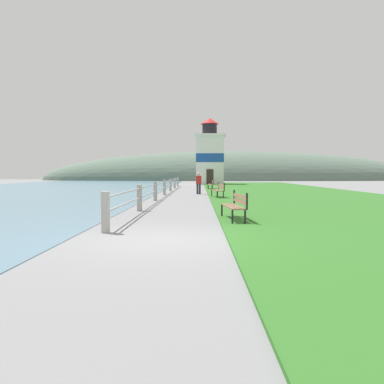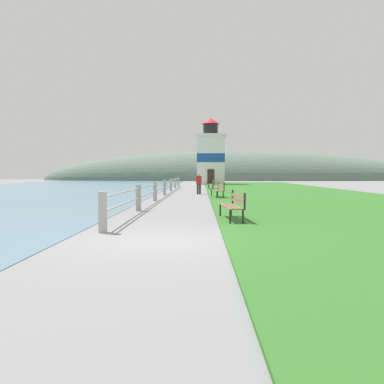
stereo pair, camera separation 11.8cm
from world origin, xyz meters
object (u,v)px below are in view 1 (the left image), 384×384
object	(u,v)px
park_bench_far	(211,184)
park_bench_midway	(219,189)
park_bench_near	(235,204)
person_strolling	(199,183)
lighthouse	(210,156)

from	to	relation	value
park_bench_far	park_bench_midway	bearing A→B (deg)	89.91
park_bench_near	park_bench_midway	world-z (taller)	same
park_bench_far	person_strolling	size ratio (longest dim) A/B	1.30
park_bench_far	person_strolling	world-z (taller)	person_strolling
park_bench_far	lighthouse	world-z (taller)	lighthouse
park_bench_midway	park_bench_far	bearing A→B (deg)	-97.05
lighthouse	person_strolling	distance (m)	23.33
park_bench_near	park_bench_far	distance (m)	22.39
park_bench_far	person_strolling	distance (m)	7.56
park_bench_midway	park_bench_far	size ratio (longest dim) A/B	0.99
park_bench_near	person_strolling	size ratio (longest dim) A/B	1.32
park_bench_midway	park_bench_far	world-z (taller)	same
park_bench_near	park_bench_midway	xyz separation A→B (m)	(0.06, 10.79, -0.00)
park_bench_midway	lighthouse	size ratio (longest dim) A/B	0.23
park_bench_near	lighthouse	world-z (taller)	lighthouse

